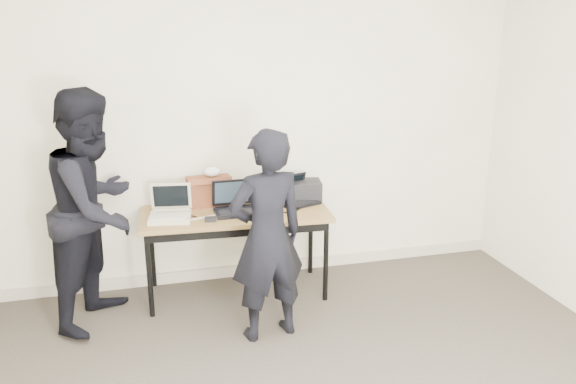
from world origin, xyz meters
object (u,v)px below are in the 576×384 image
object	(u,v)px
laptop_center	(234,205)
leather_satchel	(209,190)
desk	(236,219)
person_typist	(267,237)
person_observer	(95,209)
laptop_beige	(170,212)
laptop_right	(295,196)
equipment_box	(304,190)

from	to	relation	value
laptop_center	leather_satchel	distance (m)	0.28
desk	person_typist	xyz separation A→B (m)	(0.11, -0.69, 0.10)
person_typist	person_observer	distance (m)	1.29
person_typist	person_observer	world-z (taller)	person_observer
desk	laptop_beige	distance (m)	0.52
leather_satchel	person_observer	world-z (taller)	person_observer
laptop_right	leather_satchel	xyz separation A→B (m)	(-0.71, 0.11, 0.07)
laptop_right	person_typist	bearing A→B (deg)	-137.02
laptop_beige	leather_satchel	distance (m)	0.42
person_observer	desk	bearing A→B (deg)	-56.51
laptop_center	person_observer	world-z (taller)	person_observer
leather_satchel	equipment_box	distance (m)	0.81
leather_satchel	person_observer	size ratio (longest dim) A/B	0.21
laptop_center	leather_satchel	bearing A→B (deg)	127.98
equipment_box	laptop_right	bearing A→B (deg)	-145.84
desk	leather_satchel	size ratio (longest dim) A/B	4.18
laptop_center	equipment_box	bearing A→B (deg)	14.71
desk	equipment_box	xyz separation A→B (m)	(0.63, 0.19, 0.14)
desk	equipment_box	bearing A→B (deg)	20.22
laptop_center	laptop_right	size ratio (longest dim) A/B	0.82
laptop_center	person_typist	size ratio (longest dim) A/B	0.21
equipment_box	person_observer	distance (m)	1.71
desk	laptop_center	size ratio (longest dim) A/B	4.75
laptop_right	leather_satchel	size ratio (longest dim) A/B	1.07
laptop_beige	desk	bearing A→B (deg)	10.52
laptop_beige	laptop_right	bearing A→B (deg)	16.13
laptop_right	person_typist	size ratio (longest dim) A/B	0.26
equipment_box	person_observer	size ratio (longest dim) A/B	0.16
laptop_right	leather_satchel	distance (m)	0.72
laptop_center	leather_satchel	xyz separation A→B (m)	(-0.17, 0.21, 0.07)
leather_satchel	laptop_right	bearing A→B (deg)	-10.97
person_typist	leather_satchel	bearing A→B (deg)	-84.12
desk	laptop_right	xyz separation A→B (m)	(0.53, 0.12, 0.11)
desk	laptop_beige	size ratio (longest dim) A/B	4.32
desk	leather_satchel	distance (m)	0.34
laptop_beige	person_observer	world-z (taller)	person_observer
laptop_center	leather_satchel	world-z (taller)	leather_satchel
desk	laptop_beige	bearing A→B (deg)	-174.61
desk	leather_satchel	xyz separation A→B (m)	(-0.18, 0.23, 0.19)
laptop_right	person_typist	xyz separation A→B (m)	(-0.42, -0.81, -0.01)
desk	person_observer	size ratio (longest dim) A/B	0.87
laptop_center	person_observer	bearing A→B (deg)	-173.00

